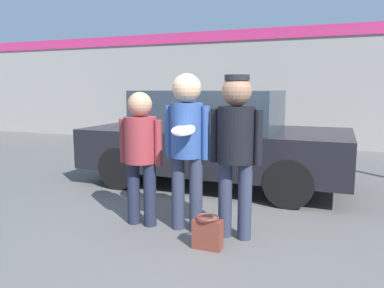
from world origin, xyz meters
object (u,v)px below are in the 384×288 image
object	(u,v)px
person_middle_with_frisbee	(187,137)
parked_car_near	(214,138)
shrub	(145,126)
handbag	(208,233)
person_right	(236,140)
person_left	(141,147)

from	to	relation	value
person_middle_with_frisbee	parked_car_near	distance (m)	2.18
shrub	handbag	distance (m)	7.79
person_middle_with_frisbee	person_right	xyz separation A→B (m)	(0.57, -0.02, -0.00)
parked_car_near	shrub	world-z (taller)	parked_car_near
person_middle_with_frisbee	parked_car_near	xyz separation A→B (m)	(-0.38, 2.13, -0.29)
parked_car_near	handbag	bearing A→B (deg)	-73.15
person_right	parked_car_near	xyz separation A→B (m)	(-0.95, 2.15, -0.29)
parked_car_near	handbag	xyz separation A→B (m)	(0.77, -2.53, -0.63)
person_left	person_right	world-z (taller)	person_right
person_middle_with_frisbee	parked_car_near	size ratio (longest dim) A/B	0.41
person_left	parked_car_near	world-z (taller)	parked_car_near
person_middle_with_frisbee	handbag	bearing A→B (deg)	-45.61
parked_car_near	handbag	size ratio (longest dim) A/B	12.59
person_left	handbag	bearing A→B (deg)	-20.76
person_middle_with_frisbee	shrub	bearing A→B (deg)	122.22
person_left	shrub	bearing A→B (deg)	118.11
person_middle_with_frisbee	shrub	world-z (taller)	person_middle_with_frisbee
person_right	shrub	xyz separation A→B (m)	(-4.43, 6.14, -0.59)
person_left	person_middle_with_frisbee	xyz separation A→B (m)	(0.57, 0.03, 0.14)
person_middle_with_frisbee	handbag	world-z (taller)	person_middle_with_frisbee
person_middle_with_frisbee	handbag	size ratio (longest dim) A/B	5.21
parked_car_near	person_middle_with_frisbee	bearing A→B (deg)	-79.98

